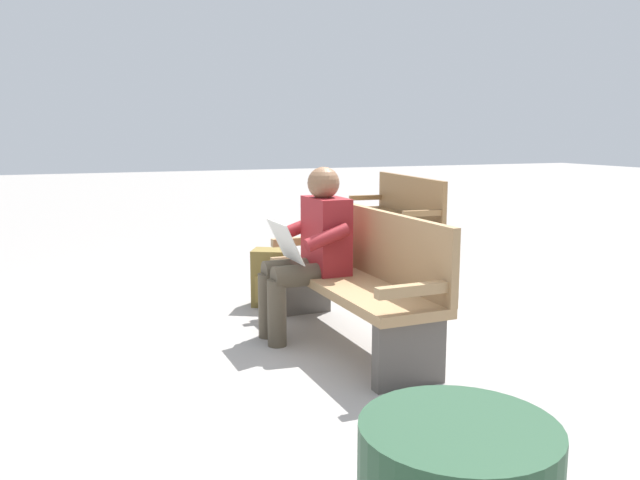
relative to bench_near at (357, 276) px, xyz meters
name	(u,v)px	position (x,y,z in m)	size (l,w,h in m)	color
ground_plane	(347,344)	(0.00, 0.07, -0.46)	(40.00, 40.00, 0.00)	gray
bench_near	(357,276)	(0.00, 0.00, 0.00)	(1.81, 0.52, 0.90)	#9E7A51
person_seated	(311,248)	(0.24, 0.24, 0.17)	(0.58, 0.58, 1.18)	maroon
backpack	(272,278)	(1.12, 0.25, -0.23)	(0.36, 0.38, 0.47)	brown
bench_far	(398,214)	(2.85, -1.86, 0.00)	(1.84, 0.64, 0.90)	olive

